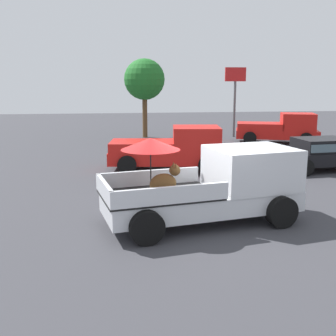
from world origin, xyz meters
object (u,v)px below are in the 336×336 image
pickup_truck_main (216,184)px  pickup_truck_far (172,149)px  motel_sign (235,88)px  pickup_truck_red (280,129)px  parked_sedan_near (323,152)px

pickup_truck_main → pickup_truck_far: bearing=80.8°
pickup_truck_far → motel_sign: (5.70, 9.97, 2.37)m
pickup_truck_main → pickup_truck_red: bearing=50.2°
pickup_truck_red → pickup_truck_far: (-7.60, -6.74, 0.00)m
parked_sedan_near → motel_sign: size_ratio=0.97×
pickup_truck_red → motel_sign: bearing=138.0°
motel_sign → parked_sedan_near: bearing=-87.5°
pickup_truck_red → motel_sign: motel_sign is taller
pickup_truck_red → pickup_truck_far: 10.16m
parked_sedan_near → pickup_truck_main: bearing=-141.8°
pickup_truck_far → parked_sedan_near: bearing=-0.9°
parked_sedan_near → motel_sign: motel_sign is taller
pickup_truck_main → motel_sign: size_ratio=1.16×
pickup_truck_main → parked_sedan_near: 8.25m
motel_sign → pickup_truck_red: bearing=-59.5°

